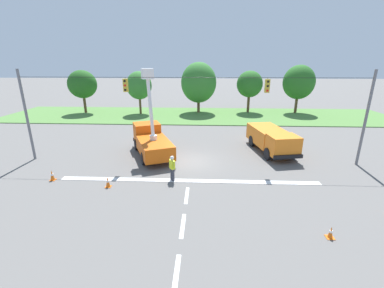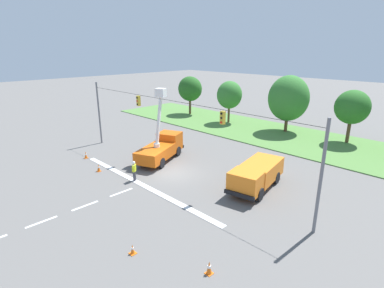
# 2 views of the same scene
# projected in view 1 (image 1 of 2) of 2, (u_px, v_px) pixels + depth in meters

# --- Properties ---
(ground_plane) EXTENTS (200.00, 200.00, 0.00)m
(ground_plane) POSITION_uv_depth(u_px,v_px,m) (191.00, 161.00, 20.75)
(ground_plane) COLOR #605E5B
(grass_verge) EXTENTS (56.00, 12.00, 0.10)m
(grass_verge) POSITION_uv_depth(u_px,v_px,m) (197.00, 115.00, 37.82)
(grass_verge) COLOR #517F3D
(grass_verge) RESTS_ON ground
(lane_markings) EXTENTS (17.60, 15.25, 0.01)m
(lane_markings) POSITION_uv_depth(u_px,v_px,m) (187.00, 191.00, 16.04)
(lane_markings) COLOR silver
(lane_markings) RESTS_ON ground
(signal_gantry) EXTENTS (26.20, 0.33, 7.20)m
(signal_gantry) POSITION_uv_depth(u_px,v_px,m) (192.00, 109.00, 19.42)
(signal_gantry) COLOR slate
(signal_gantry) RESTS_ON ground
(tree_far_west) EXTENTS (4.28, 3.73, 6.44)m
(tree_far_west) POSITION_uv_depth(u_px,v_px,m) (82.00, 84.00, 38.25)
(tree_far_west) COLOR brown
(tree_far_west) RESTS_ON ground
(tree_west) EXTENTS (3.68, 3.82, 6.30)m
(tree_west) POSITION_uv_depth(u_px,v_px,m) (139.00, 86.00, 37.65)
(tree_west) COLOR brown
(tree_west) RESTS_ON ground
(tree_centre) EXTENTS (5.28, 5.26, 7.57)m
(tree_centre) POSITION_uv_depth(u_px,v_px,m) (199.00, 83.00, 38.47)
(tree_centre) COLOR brown
(tree_centre) RESTS_ON ground
(tree_east) EXTENTS (3.86, 4.10, 6.34)m
(tree_east) POSITION_uv_depth(u_px,v_px,m) (250.00, 84.00, 38.77)
(tree_east) COLOR brown
(tree_east) RESTS_ON ground
(tree_far_east) EXTENTS (4.61, 4.45, 7.18)m
(tree_far_east) POSITION_uv_depth(u_px,v_px,m) (299.00, 82.00, 38.09)
(tree_far_east) COLOR brown
(tree_far_east) RESTS_ON ground
(utility_truck_bucket_lift) EXTENTS (4.67, 6.85, 7.17)m
(utility_truck_bucket_lift) POSITION_uv_depth(u_px,v_px,m) (151.00, 139.00, 21.92)
(utility_truck_bucket_lift) COLOR #D6560F
(utility_truck_bucket_lift) RESTS_ON ground
(utility_truck_support_near) EXTENTS (3.54, 6.64, 2.08)m
(utility_truck_support_near) POSITION_uv_depth(u_px,v_px,m) (272.00, 139.00, 22.64)
(utility_truck_support_near) COLOR orange
(utility_truck_support_near) RESTS_ON ground
(road_worker) EXTENTS (0.44, 0.54, 1.77)m
(road_worker) POSITION_uv_depth(u_px,v_px,m) (172.00, 167.00, 17.21)
(road_worker) COLOR #383842
(road_worker) RESTS_ON ground
(traffic_cone_foreground_left) EXTENTS (0.36, 0.36, 0.72)m
(traffic_cone_foreground_left) POSITION_uv_depth(u_px,v_px,m) (52.00, 175.00, 17.41)
(traffic_cone_foreground_left) COLOR orange
(traffic_cone_foreground_left) RESTS_ON ground
(traffic_cone_foreground_right) EXTENTS (0.36, 0.36, 0.64)m
(traffic_cone_foreground_right) POSITION_uv_depth(u_px,v_px,m) (249.00, 134.00, 27.27)
(traffic_cone_foreground_right) COLOR orange
(traffic_cone_foreground_right) RESTS_ON ground
(traffic_cone_mid_right) EXTENTS (0.36, 0.36, 0.59)m
(traffic_cone_mid_right) POSITION_uv_depth(u_px,v_px,m) (331.00, 233.00, 11.75)
(traffic_cone_mid_right) COLOR orange
(traffic_cone_mid_right) RESTS_ON ground
(traffic_cone_near_bucket) EXTENTS (0.36, 0.36, 0.71)m
(traffic_cone_near_bucket) POSITION_uv_depth(u_px,v_px,m) (108.00, 182.00, 16.48)
(traffic_cone_near_bucket) COLOR orange
(traffic_cone_near_bucket) RESTS_ON ground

